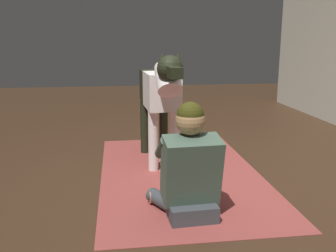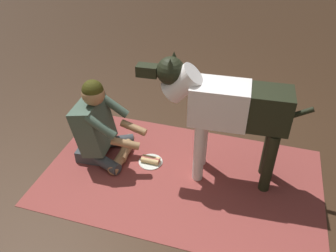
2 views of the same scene
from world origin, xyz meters
TOP-DOWN VIEW (x-y plane):
  - ground_plane at (0.00, 0.00)m, footprint 13.97×13.97m
  - area_rug at (-0.21, -0.02)m, footprint 2.52×1.49m
  - person_sitting_on_floor at (0.62, -0.10)m, footprint 0.67×0.58m
  - large_dog at (-0.54, -0.17)m, footprint 1.42×0.35m
  - hot_dog_on_plate at (0.12, -0.13)m, footprint 0.23×0.23m

SIDE VIEW (x-z plane):
  - ground_plane at x=0.00m, z-range 0.00..0.00m
  - area_rug at x=-0.21m, z-range 0.00..0.01m
  - hot_dog_on_plate at x=0.12m, z-range -0.01..0.06m
  - person_sitting_on_floor at x=0.62m, z-range -0.08..0.76m
  - large_dog at x=-0.54m, z-range 0.16..1.31m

